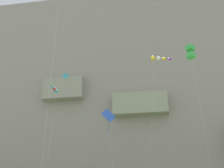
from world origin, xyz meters
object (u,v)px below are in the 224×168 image
object	(u,v)px
kite_box_high_left	(191,52)
kite_diamond_near_cliff	(109,117)
kite_windsock_upper_mid	(158,59)
kite_windsock_high_center	(55,90)
kite_diamond_mid_left	(63,85)

from	to	relation	value
kite_box_high_left	kite_diamond_near_cliff	size ratio (longest dim) A/B	1.03
kite_box_high_left	kite_windsock_upper_mid	xyz separation A→B (m)	(-3.13, 12.68, 7.09)
kite_diamond_near_cliff	kite_box_high_left	bearing A→B (deg)	-53.85
kite_windsock_high_center	kite_diamond_near_cliff	world-z (taller)	kite_windsock_high_center
kite_windsock_high_center	kite_windsock_upper_mid	world-z (taller)	kite_windsock_upper_mid
kite_windsock_high_center	kite_box_high_left	distance (m)	29.00
kite_box_high_left	kite_diamond_mid_left	distance (m)	33.76
kite_box_high_left	kite_diamond_mid_left	xyz separation A→B (m)	(-23.07, 23.05, 8.71)
kite_windsock_upper_mid	kite_diamond_mid_left	bearing A→B (deg)	152.51
kite_diamond_mid_left	kite_windsock_high_center	bearing A→B (deg)	-86.25
kite_windsock_upper_mid	kite_diamond_near_cliff	bearing A→B (deg)	156.27
kite_box_high_left	kite_diamond_mid_left	size ratio (longest dim) A/B	0.66
kite_windsock_high_center	kite_windsock_upper_mid	bearing A→B (deg)	-13.53
kite_box_high_left	kite_diamond_near_cliff	distance (m)	20.66
kite_diamond_near_cliff	kite_windsock_upper_mid	xyz separation A→B (m)	(9.03, -3.97, 8.47)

